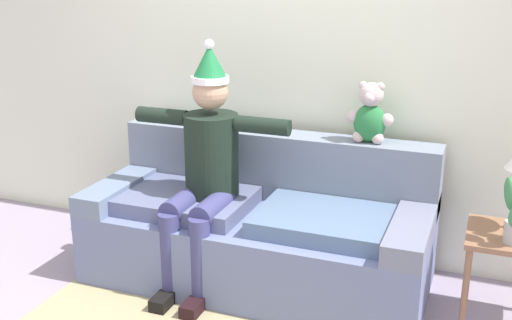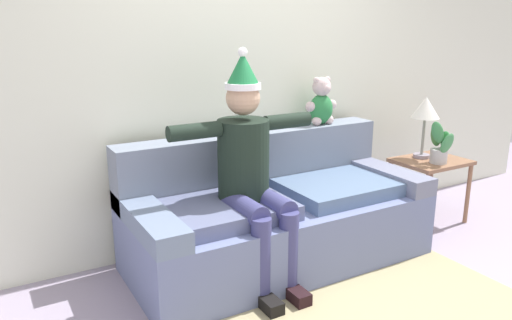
% 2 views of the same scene
% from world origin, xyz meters
% --- Properties ---
extents(back_wall, '(7.00, 0.10, 2.70)m').
position_xyz_m(back_wall, '(0.00, 1.55, 1.35)').
color(back_wall, white).
rests_on(back_wall, ground_plane).
extents(couch, '(2.14, 0.94, 0.90)m').
position_xyz_m(couch, '(0.00, 1.00, 0.34)').
color(couch, slate).
rests_on(couch, ground_plane).
extents(person_seated, '(1.02, 0.77, 1.54)m').
position_xyz_m(person_seated, '(-0.30, 0.83, 0.78)').
color(person_seated, black).
rests_on(person_seated, ground_plane).
extents(teddy_bear, '(0.29, 0.17, 0.38)m').
position_xyz_m(teddy_bear, '(0.61, 1.30, 1.07)').
color(teddy_bear, '#28783D').
rests_on(teddy_bear, couch).
extents(side_table, '(0.59, 0.46, 0.56)m').
position_xyz_m(side_table, '(1.54, 0.95, 0.47)').
color(side_table, '#8B5F43').
rests_on(side_table, ground_plane).
extents(table_lamp, '(0.24, 0.24, 0.53)m').
position_xyz_m(table_lamp, '(1.52, 1.05, 0.97)').
color(table_lamp, gray).
rests_on(table_lamp, side_table).
extents(potted_plant, '(0.23, 0.22, 0.37)m').
position_xyz_m(potted_plant, '(1.50, 0.84, 0.72)').
color(potted_plant, '#B3B2B0').
rests_on(potted_plant, side_table).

